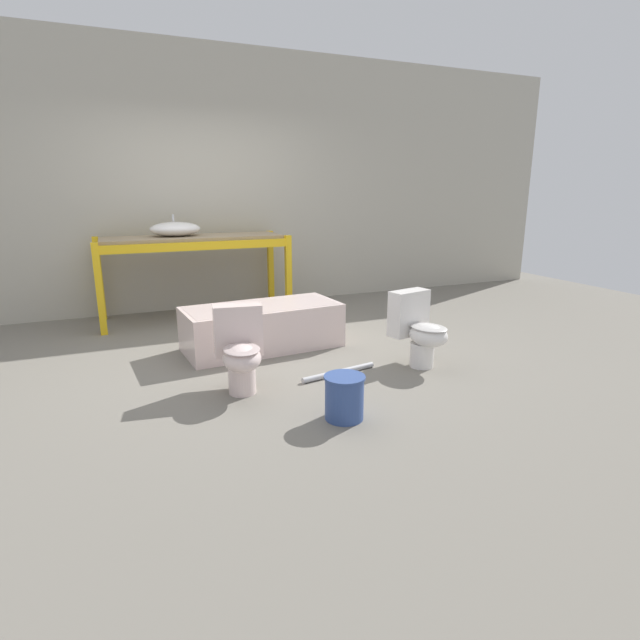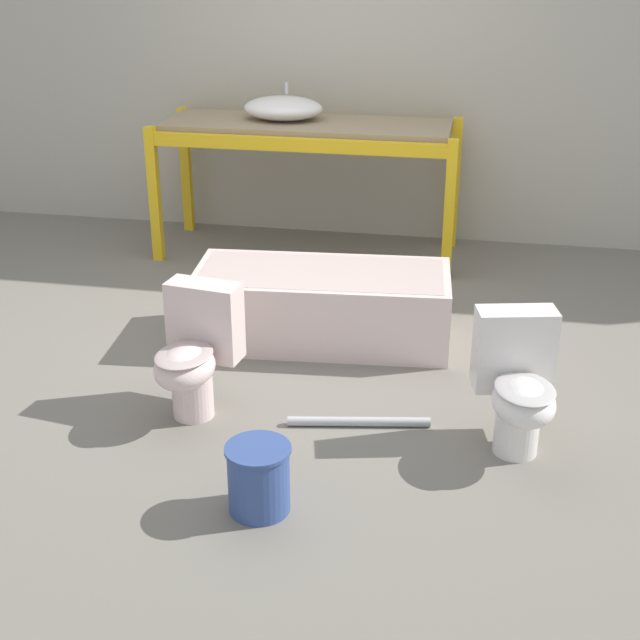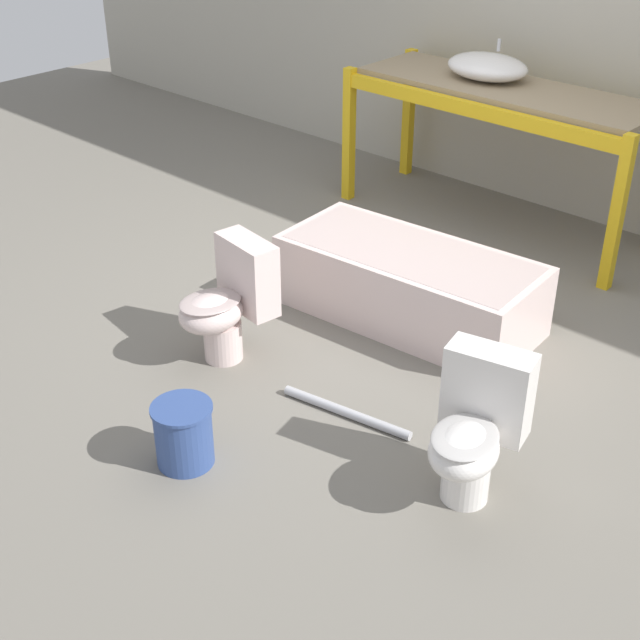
{
  "view_description": "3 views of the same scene",
  "coord_description": "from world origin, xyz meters",
  "px_view_note": "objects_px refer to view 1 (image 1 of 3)",
  "views": [
    {
      "loc": [
        -1.12,
        -4.54,
        1.5
      ],
      "look_at": [
        0.38,
        -1.03,
        0.5
      ],
      "focal_mm": 28.0,
      "sensor_mm": 36.0,
      "label": 1
    },
    {
      "loc": [
        1.08,
        -4.78,
        2.28
      ],
      "look_at": [
        0.35,
        -0.95,
        0.53
      ],
      "focal_mm": 50.0,
      "sensor_mm": 36.0,
      "label": 2
    },
    {
      "loc": [
        2.84,
        -3.68,
        2.62
      ],
      "look_at": [
        0.41,
        -1.04,
        0.5
      ],
      "focal_mm": 50.0,
      "sensor_mm": 36.0,
      "label": 3
    }
  ],
  "objects_px": {
    "sink_basin": "(175,229)",
    "bucket_white": "(344,396)",
    "bathtub_main": "(262,324)",
    "toilet_near": "(419,328)",
    "toilet_far": "(240,349)"
  },
  "relations": [
    {
      "from": "sink_basin",
      "to": "bucket_white",
      "type": "height_order",
      "value": "sink_basin"
    },
    {
      "from": "sink_basin",
      "to": "bathtub_main",
      "type": "xyz_separation_m",
      "value": [
        0.56,
        -1.51,
        -0.81
      ]
    },
    {
      "from": "toilet_near",
      "to": "bathtub_main",
      "type": "bearing_deg",
      "value": 125.11
    },
    {
      "from": "bathtub_main",
      "to": "toilet_near",
      "type": "relative_size",
      "value": 2.36
    },
    {
      "from": "bathtub_main",
      "to": "toilet_far",
      "type": "xyz_separation_m",
      "value": [
        -0.46,
        -0.96,
        0.09
      ]
    },
    {
      "from": "sink_basin",
      "to": "toilet_near",
      "type": "xyz_separation_m",
      "value": [
        1.68,
        -2.52,
        -0.73
      ]
    },
    {
      "from": "toilet_near",
      "to": "toilet_far",
      "type": "xyz_separation_m",
      "value": [
        -1.57,
        0.04,
        0.0
      ]
    },
    {
      "from": "bucket_white",
      "to": "toilet_far",
      "type": "bearing_deg",
      "value": 124.32
    },
    {
      "from": "bathtub_main",
      "to": "bucket_white",
      "type": "xyz_separation_m",
      "value": [
        0.05,
        -1.71,
        -0.08
      ]
    },
    {
      "from": "sink_basin",
      "to": "bathtub_main",
      "type": "bearing_deg",
      "value": -69.54
    },
    {
      "from": "toilet_near",
      "to": "sink_basin",
      "type": "bearing_deg",
      "value": 110.85
    },
    {
      "from": "bathtub_main",
      "to": "toilet_near",
      "type": "height_order",
      "value": "toilet_near"
    },
    {
      "from": "toilet_near",
      "to": "bucket_white",
      "type": "bearing_deg",
      "value": -158.99
    },
    {
      "from": "bucket_white",
      "to": "sink_basin",
      "type": "bearing_deg",
      "value": 100.85
    },
    {
      "from": "sink_basin",
      "to": "bucket_white",
      "type": "xyz_separation_m",
      "value": [
        0.62,
        -3.23,
        -0.9
      ]
    }
  ]
}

